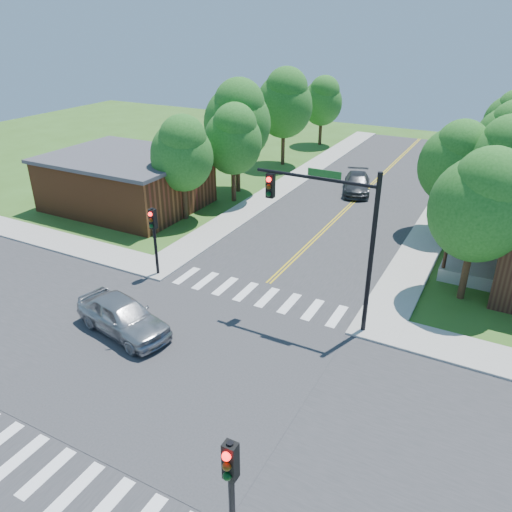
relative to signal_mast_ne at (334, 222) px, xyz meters
The scene contains 24 objects.
ground 8.37m from the signal_mast_ne, 125.00° to the right, with size 100.00×100.00×0.00m, color #345A1C.
road_ns 8.36m from the signal_mast_ne, 125.00° to the right, with size 10.00×90.00×0.04m, color #2D2D30.
road_ew 8.36m from the signal_mast_ne, 125.00° to the right, with size 90.00×10.00×0.04m, color #2D2D30.
intersection_patch 8.37m from the signal_mast_ne, 125.00° to the right, with size 10.20×10.20×0.06m, color #2D2D30.
sidewalk_nw 22.73m from the signal_mast_ne, 152.60° to the left, with size 40.00×40.00×0.14m.
crosswalk_north 6.23m from the signal_mast_ne, behind, with size 8.85×2.00×0.01m.
crosswalk_south 13.32m from the signal_mast_ne, 108.36° to the right, with size 8.85×2.00×0.01m.
centerline 8.34m from the signal_mast_ne, 125.00° to the right, with size 0.30×90.00×0.01m.
signal_mast_ne is the anchor object (origin of this frame).
signal_pole_se 11.55m from the signal_mast_ne, 81.44° to the right, with size 0.34×0.42×3.80m.
signal_pole_nw 9.76m from the signal_mast_ne, behind, with size 0.34×0.42×3.80m.
building_nw 19.87m from the signal_mast_ne, 157.21° to the left, with size 10.40×8.40×3.73m.
tree_e_a 7.20m from the signal_mast_ne, 44.70° to the left, with size 4.44×4.22×7.56m.
tree_e_b 13.90m from the signal_mast_ne, 66.97° to the left, with size 4.54×4.31×7.72m.
tree_e_c 20.69m from the signal_mast_ne, 75.12° to the left, with size 4.43×4.21×7.53m.
tree_e_d 29.68m from the signal_mast_ne, 80.34° to the left, with size 4.18×3.97×7.10m.
tree_w_a 14.91m from the signal_mast_ne, 150.10° to the left, with size 4.13×3.92×7.02m.
tree_w_b 19.03m from the signal_mast_ne, 131.81° to the left, with size 5.04×4.78×8.56m.
tree_w_c 26.26m from the signal_mast_ne, 119.50° to the left, with size 5.06×4.81×8.61m.
tree_w_d 34.20m from the signal_mast_ne, 111.89° to the left, with size 4.16×3.95×7.07m.
tree_house 13.39m from the signal_mast_ne, 77.37° to the left, with size 4.22×4.01×7.18m.
tree_bldg 16.96m from the signal_mast_ne, 134.42° to the left, with size 4.22×4.01×7.17m.
car_silver 9.82m from the signal_mast_ne, 146.67° to the right, with size 5.10×2.89×1.64m, color #A3A5AA.
car_dgrey 19.19m from the signal_mast_ne, 103.71° to the left, with size 3.24×5.15×1.39m, color #323538.
Camera 1 is at (10.02, -12.65, 12.54)m, focal length 35.00 mm.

